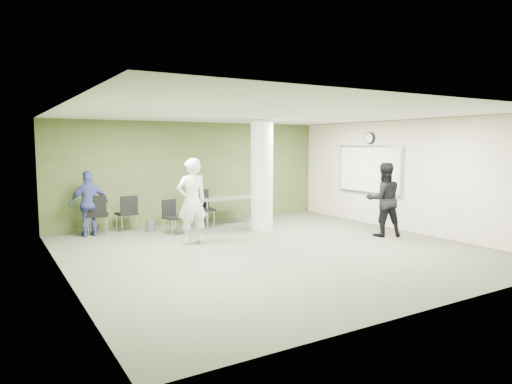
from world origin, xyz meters
TOP-DOWN VIEW (x-y plane):
  - floor at (0.00, 0.00)m, footprint 8.00×8.00m
  - ceiling at (0.00, 0.00)m, footprint 8.00×8.00m
  - wall_back at (0.00, 4.00)m, footprint 8.00×2.80m
  - wall_left at (-4.00, 0.00)m, footprint 0.02×8.00m
  - wall_right_cream at (4.00, 0.00)m, footprint 0.02×8.00m
  - column at (1.00, 2.00)m, footprint 0.56×0.56m
  - whiteboard at (3.92, 1.20)m, footprint 0.05×2.30m
  - wall_clock at (3.92, 1.20)m, footprint 0.06×0.32m
  - folding_table at (0.55, 3.14)m, footprint 1.59×0.71m
  - wastebasket at (-1.52, 3.27)m, footprint 0.24×0.24m
  - chair_back_left at (-2.79, 3.40)m, footprint 0.61×0.61m
  - chair_back_right at (-2.04, 3.47)m, footprint 0.50×0.50m
  - chair_table_left at (-1.19, 2.63)m, footprint 0.52×0.52m
  - chair_table_right at (-0.17, 3.11)m, footprint 0.51×0.51m
  - woman_white at (-1.18, 1.39)m, footprint 0.70×0.47m
  - man_black at (3.05, -0.19)m, footprint 1.06×0.97m
  - man_blue at (-2.96, 3.40)m, footprint 0.93×0.41m

SIDE VIEW (x-z plane):
  - floor at x=0.00m, z-range 0.00..0.00m
  - wastebasket at x=-1.52m, z-range 0.00..0.28m
  - chair_table_left at x=-1.19m, z-range 0.07..0.91m
  - chair_back_right at x=-2.04m, z-range 0.08..1.00m
  - chair_back_left at x=-2.79m, z-range 0.08..1.07m
  - chair_table_right at x=-0.17m, z-range 0.08..1.08m
  - folding_table at x=0.55m, z-range 0.20..1.20m
  - man_blue at x=-2.96m, z-range 0.00..1.56m
  - man_black at x=3.05m, z-range 0.00..1.76m
  - woman_white at x=-1.18m, z-range 0.00..1.89m
  - wall_back at x=0.00m, z-range 1.39..1.41m
  - wall_left at x=-4.00m, z-range 0.00..2.80m
  - wall_right_cream at x=4.00m, z-range 0.00..2.80m
  - column at x=1.00m, z-range 0.00..2.80m
  - whiteboard at x=3.92m, z-range 0.85..2.15m
  - wall_clock at x=3.92m, z-range 2.19..2.51m
  - ceiling at x=0.00m, z-range 2.80..2.80m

